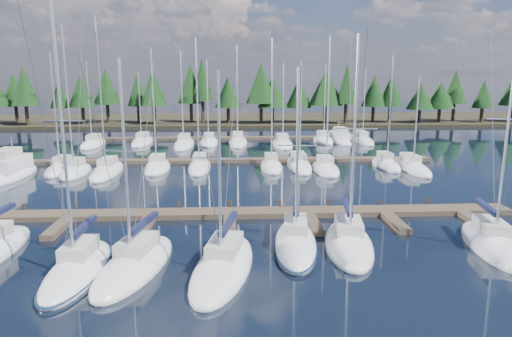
{
  "coord_description": "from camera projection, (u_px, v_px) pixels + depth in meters",
  "views": [
    {
      "loc": [
        0.36,
        -15.9,
        10.77
      ],
      "look_at": [
        2.23,
        22.0,
        2.87
      ],
      "focal_mm": 32.0,
      "sensor_mm": 36.0,
      "label": 1
    }
  ],
  "objects": [
    {
      "name": "front_sailboat_5",
      "position": [
        349.0,
        243.0,
        28.75
      ],
      "size": [
        4.13,
        8.64,
        13.81
      ],
      "color": "white",
      "rests_on": "ground"
    },
    {
      "name": "tree_line",
      "position": [
        232.0,
        91.0,
        94.63
      ],
      "size": [
        184.25,
        11.08,
        13.58
      ],
      "color": "black",
      "rests_on": "far_shore"
    },
    {
      "name": "front_sailboat_3",
      "position": [
        223.0,
        266.0,
        25.35
      ],
      "size": [
        4.7,
        9.8,
        11.76
      ],
      "color": "white",
      "rests_on": "ground"
    },
    {
      "name": "front_sailboat_1",
      "position": [
        78.0,
        269.0,
        24.95
      ],
      "size": [
        3.0,
        8.64,
        15.37
      ],
      "color": "white",
      "rests_on": "ground"
    },
    {
      "name": "front_sailboat_2",
      "position": [
        135.0,
        265.0,
        25.57
      ],
      "size": [
        4.77,
        9.22,
        12.38
      ],
      "color": "white",
      "rests_on": "ground"
    },
    {
      "name": "motor_yacht_right",
      "position": [
        340.0,
        140.0,
        72.78
      ],
      "size": [
        3.57,
        8.39,
        4.07
      ],
      "color": "white",
      "rests_on": "ground"
    },
    {
      "name": "motor_yacht_left",
      "position": [
        10.0,
        172.0,
        48.26
      ],
      "size": [
        3.65,
        10.24,
        5.09
      ],
      "color": "white",
      "rests_on": "ground"
    },
    {
      "name": "back_docks",
      "position": [
        231.0,
        148.0,
        66.17
      ],
      "size": [
        50.0,
        21.8,
        0.4
      ],
      "color": "brown",
      "rests_on": "ground"
    },
    {
      "name": "far_shore",
      "position": [
        232.0,
        120.0,
        105.67
      ],
      "size": [
        220.0,
        30.0,
        0.6
      ],
      "primitive_type": "cube",
      "color": "#2C2718",
      "rests_on": "ground"
    },
    {
      "name": "back_sailboat_rows",
      "position": [
        231.0,
        153.0,
        61.74
      ],
      "size": [
        44.96,
        32.67,
        17.29
      ],
      "color": "white",
      "rests_on": "ground"
    },
    {
      "name": "front_sailboat_6",
      "position": [
        492.0,
        243.0,
        28.73
      ],
      "size": [
        4.12,
        8.7,
        14.82
      ],
      "color": "white",
      "rests_on": "ground"
    },
    {
      "name": "main_dock",
      "position": [
        230.0,
        215.0,
        34.65
      ],
      "size": [
        44.0,
        6.13,
        0.9
      ],
      "color": "brown",
      "rests_on": "ground"
    },
    {
      "name": "front_sailboat_4",
      "position": [
        295.0,
        243.0,
        28.88
      ],
      "size": [
        3.71,
        9.28,
        11.95
      ],
      "color": "white",
      "rests_on": "ground"
    },
    {
      "name": "ground",
      "position": [
        231.0,
        180.0,
        47.06
      ],
      "size": [
        260.0,
        260.0,
        0.0
      ],
      "primitive_type": "plane",
      "color": "black",
      "rests_on": "ground"
    }
  ]
}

